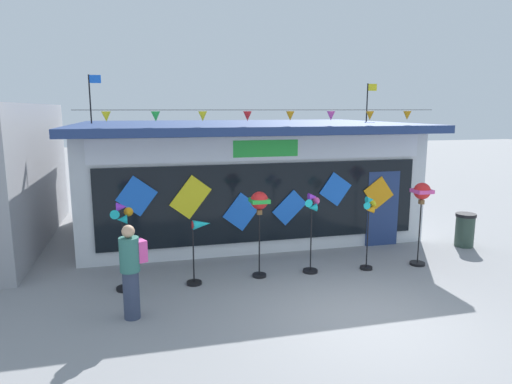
# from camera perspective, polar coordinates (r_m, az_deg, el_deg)

# --- Properties ---
(ground_plane) EXTENTS (80.00, 80.00, 0.00)m
(ground_plane) POSITION_cam_1_polar(r_m,az_deg,el_deg) (8.43, 13.36, -15.31)
(ground_plane) COLOR gray
(kite_shop_building) EXTENTS (9.39, 6.79, 4.55)m
(kite_shop_building) POSITION_cam_1_polar(r_m,az_deg,el_deg) (14.07, -2.03, 2.22)
(kite_shop_building) COLOR silver
(kite_shop_building) RESTS_ON ground_plane
(wind_spinner_far_left) EXTENTS (0.44, 0.38, 1.82)m
(wind_spinner_far_left) POSITION_cam_1_polar(r_m,az_deg,el_deg) (9.40, -16.33, -4.93)
(wind_spinner_far_left) COLOR black
(wind_spinner_far_left) RESTS_ON ground_plane
(wind_spinner_left) EXTENTS (0.55, 0.32, 1.38)m
(wind_spinner_left) POSITION_cam_1_polar(r_m,az_deg,el_deg) (9.52, -7.15, -6.20)
(wind_spinner_left) COLOR black
(wind_spinner_left) RESTS_ON ground_plane
(wind_spinner_center_left) EXTENTS (0.39, 0.39, 1.89)m
(wind_spinner_center_left) POSITION_cam_1_polar(r_m,az_deg,el_deg) (9.68, 0.43, -1.90)
(wind_spinner_center_left) COLOR black
(wind_spinner_center_left) RESTS_ON ground_plane
(wind_spinner_center_right) EXTENTS (0.41, 0.34, 1.82)m
(wind_spinner_center_right) POSITION_cam_1_polar(r_m,az_deg,el_deg) (10.07, 7.01, -3.41)
(wind_spinner_center_right) COLOR black
(wind_spinner_center_right) RESTS_ON ground_plane
(wind_spinner_right) EXTENTS (0.39, 0.28, 1.71)m
(wind_spinner_right) POSITION_cam_1_polar(r_m,az_deg,el_deg) (10.51, 13.96, -3.31)
(wind_spinner_right) COLOR black
(wind_spinner_right) RESTS_ON ground_plane
(wind_spinner_far_right) EXTENTS (0.39, 0.39, 1.96)m
(wind_spinner_far_right) POSITION_cam_1_polar(r_m,az_deg,el_deg) (11.10, 20.01, -0.81)
(wind_spinner_far_right) COLOR black
(wind_spinner_far_right) RESTS_ON ground_plane
(person_near_camera) EXTENTS (0.48, 0.41, 1.68)m
(person_near_camera) POSITION_cam_1_polar(r_m,az_deg,el_deg) (8.24, -15.35, -9.33)
(person_near_camera) COLOR #333D56
(person_near_camera) RESTS_ON ground_plane
(trash_bin) EXTENTS (0.52, 0.52, 0.89)m
(trash_bin) POSITION_cam_1_polar(r_m,az_deg,el_deg) (13.34, 24.67, -4.31)
(trash_bin) COLOR #2D4238
(trash_bin) RESTS_ON ground_plane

